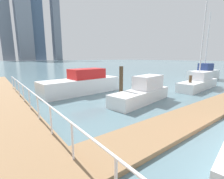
# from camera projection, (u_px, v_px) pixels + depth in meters

# --- Properties ---
(ground_plane) EXTENTS (300.00, 300.00, 0.00)m
(ground_plane) POSITION_uv_depth(u_px,v_px,m) (47.00, 87.00, 17.02)
(ground_plane) COLOR slate
(floating_dock) EXTENTS (15.98, 2.00, 0.18)m
(floating_dock) POSITION_uv_depth(u_px,v_px,m) (201.00, 112.00, 9.04)
(floating_dock) COLOR #93704C
(floating_dock) RESTS_ON ground_plane
(boardwalk_railing) EXTENTS (0.06, 24.08, 1.08)m
(boardwalk_railing) POSITION_uv_depth(u_px,v_px,m) (60.00, 119.00, 4.95)
(boardwalk_railing) COLOR white
(boardwalk_railing) RESTS_ON boardwalk
(dock_piling_0) EXTENTS (0.27, 0.27, 2.52)m
(dock_piling_0) POSITION_uv_depth(u_px,v_px,m) (121.00, 84.00, 11.26)
(dock_piling_0) COLOR #473826
(dock_piling_0) RESTS_ON ground_plane
(dock_piling_1) EXTENTS (0.26, 0.26, 1.50)m
(dock_piling_1) POSITION_uv_depth(u_px,v_px,m) (190.00, 84.00, 14.80)
(dock_piling_1) COLOR brown
(dock_piling_1) RESTS_ON ground_plane
(moored_boat_0) EXTENTS (6.64, 2.16, 8.13)m
(moored_boat_0) POSITION_uv_depth(u_px,v_px,m) (199.00, 82.00, 16.20)
(moored_boat_0) COLOR white
(moored_boat_0) RESTS_ON ground_plane
(moored_boat_1) EXTENTS (7.23, 2.67, 2.12)m
(moored_boat_1) POSITION_uv_depth(u_px,v_px,m) (82.00, 84.00, 14.21)
(moored_boat_1) COLOR white
(moored_boat_1) RESTS_ON ground_plane
(moored_boat_4) EXTENTS (5.55, 2.41, 1.81)m
(moored_boat_4) POSITION_uv_depth(u_px,v_px,m) (143.00, 92.00, 11.50)
(moored_boat_4) COLOR white
(moored_boat_4) RESTS_ON ground_plane
(moored_boat_5) EXTENTS (5.82, 1.97, 8.95)m
(moored_boat_5) POSITION_uv_depth(u_px,v_px,m) (204.00, 74.00, 22.65)
(moored_boat_5) COLOR white
(moored_boat_5) RESTS_ON ground_plane
(skyline_tower_2) EXTENTS (10.63, 12.32, 59.83)m
(skyline_tower_2) POSITION_uv_depth(u_px,v_px,m) (5.00, 27.00, 146.48)
(skyline_tower_2) COLOR slate
(skyline_tower_2) RESTS_ON ground_plane
(skyline_tower_3) EXTENTS (13.32, 9.65, 88.35)m
(skyline_tower_3) POSITION_uv_depth(u_px,v_px,m) (22.00, 11.00, 144.76)
(skyline_tower_3) COLOR gray
(skyline_tower_3) RESTS_ON ground_plane
(skyline_tower_4) EXTENTS (12.62, 10.16, 79.79)m
(skyline_tower_4) POSITION_uv_depth(u_px,v_px,m) (36.00, 19.00, 158.52)
(skyline_tower_4) COLOR slate
(skyline_tower_4) RESTS_ON ground_plane
(skyline_tower_5) EXTENTS (7.69, 7.04, 83.15)m
(skyline_tower_5) POSITION_uv_depth(u_px,v_px,m) (55.00, 17.00, 158.96)
(skyline_tower_5) COLOR slate
(skyline_tower_5) RESTS_ON ground_plane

